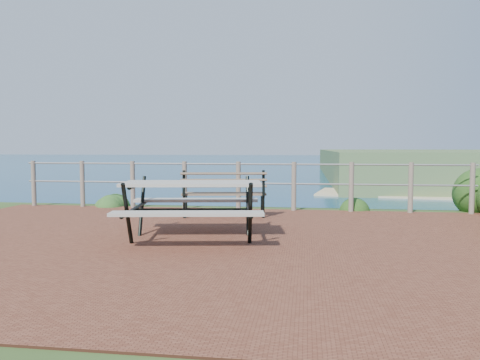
% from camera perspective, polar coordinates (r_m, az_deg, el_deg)
% --- Properties ---
extents(ground, '(10.00, 7.00, 0.12)m').
position_cam_1_polar(ground, '(6.54, -4.48, -7.62)').
color(ground, brown).
rests_on(ground, ground).
extents(ocean, '(1200.00, 1200.00, 0.00)m').
position_cam_1_polar(ocean, '(206.26, 7.74, 3.60)').
color(ocean, '#12586E').
rests_on(ocean, ground).
extents(safety_railing, '(9.40, 0.10, 1.00)m').
position_cam_1_polar(safety_railing, '(9.73, -0.20, -0.38)').
color(safety_railing, '#6B5B4C').
rests_on(safety_railing, ground).
extents(picnic_table, '(2.02, 1.65, 0.81)m').
position_cam_1_polar(picnic_table, '(6.62, -5.85, -2.94)').
color(picnic_table, gray).
rests_on(picnic_table, ground).
extents(park_bench, '(1.61, 0.64, 0.88)m').
position_cam_1_polar(park_bench, '(8.72, -1.97, -0.82)').
color(park_bench, brown).
rests_on(park_bench, ground).
extents(shrub_lip_west, '(0.68, 0.68, 0.38)m').
position_cam_1_polar(shrub_lip_west, '(10.84, -15.54, -3.12)').
color(shrub_lip_west, '#2A501E').
rests_on(shrub_lip_west, ground).
extents(shrub_lip_east, '(0.69, 0.69, 0.40)m').
position_cam_1_polar(shrub_lip_east, '(10.15, 13.00, -3.55)').
color(shrub_lip_east, '#123C12').
rests_on(shrub_lip_east, ground).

